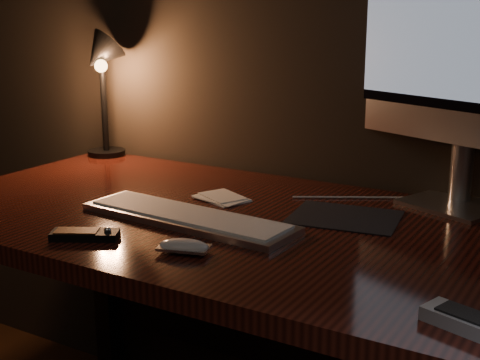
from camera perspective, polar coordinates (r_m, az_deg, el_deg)
The scene contains 9 objects.
desk at distance 1.50m, azimuth 3.40°, elevation -7.62°, with size 1.60×0.75×0.75m.
monitor at distance 1.52m, azimuth 18.96°, elevation 12.01°, with size 0.59×0.27×0.66m.
keyboard at distance 1.41m, azimuth -4.48°, elevation -3.15°, with size 0.49×0.14×0.02m, color silver.
mousepad at distance 1.44m, azimuth 8.95°, elevation -3.15°, with size 0.23×0.18×0.00m, color black.
mouse at distance 1.23m, azimuth -4.80°, elevation -5.82°, with size 0.09×0.05×0.02m, color white.
media_remote at distance 1.33m, azimuth -13.10°, elevation -4.55°, with size 0.14×0.10×0.02m.
papers at distance 1.56m, azimuth -1.61°, elevation -1.51°, with size 0.13×0.09×0.01m, color white.
desk_lamp at distance 1.99m, azimuth -11.76°, elevation 9.01°, with size 0.17×0.19×0.38m.
cable at distance 1.55m, azimuth 14.76°, elevation -2.22°, with size 0.00×0.00×0.56m, color white.
Camera 1 is at (0.63, 0.69, 1.18)m, focal length 50.00 mm.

